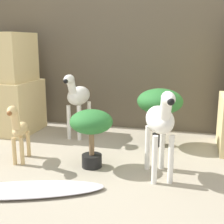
% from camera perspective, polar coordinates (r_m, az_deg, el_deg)
% --- Properties ---
extents(ground_plane, '(14.00, 14.00, 0.00)m').
position_cam_1_polar(ground_plane, '(2.33, -4.47, -12.29)').
color(ground_plane, '#9E937F').
extents(wall_back, '(6.40, 0.08, 2.20)m').
position_cam_1_polar(wall_back, '(3.55, 3.46, 14.63)').
color(wall_back, brown).
rests_on(wall_back, ground_plane).
extents(rock_pillar_left, '(0.75, 0.59, 1.08)m').
position_cam_1_polar(rock_pillar_left, '(3.64, -19.46, 4.44)').
color(rock_pillar_left, '#DBC184').
rests_on(rock_pillar_left, ground_plane).
extents(zebra_right, '(0.30, 0.49, 0.67)m').
position_cam_1_polar(zebra_right, '(2.26, 8.86, -1.78)').
color(zebra_right, white).
rests_on(zebra_right, ground_plane).
extents(zebra_left, '(0.22, 0.49, 0.67)m').
position_cam_1_polar(zebra_left, '(3.24, -6.28, 2.74)').
color(zebra_left, white).
rests_on(zebra_left, ground_plane).
extents(giraffe_figurine, '(0.18, 0.39, 0.51)m').
position_cam_1_polar(giraffe_figurine, '(2.66, -16.67, -3.00)').
color(giraffe_figurine, tan).
rests_on(giraffe_figurine, ground_plane).
extents(potted_palm_front, '(0.34, 0.34, 0.47)m').
position_cam_1_polar(potted_palm_front, '(2.44, -3.80, -2.62)').
color(potted_palm_front, black).
rests_on(potted_palm_front, ground_plane).
extents(potted_palm_back, '(0.43, 0.43, 0.55)m').
position_cam_1_polar(potted_palm_back, '(2.97, 8.76, 1.65)').
color(potted_palm_back, black).
rests_on(potted_palm_back, ground_plane).
extents(surfboard, '(1.10, 0.62, 0.09)m').
position_cam_1_polar(surfboard, '(2.22, -16.15, -13.48)').
color(surfboard, silver).
rests_on(surfboard, ground_plane).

